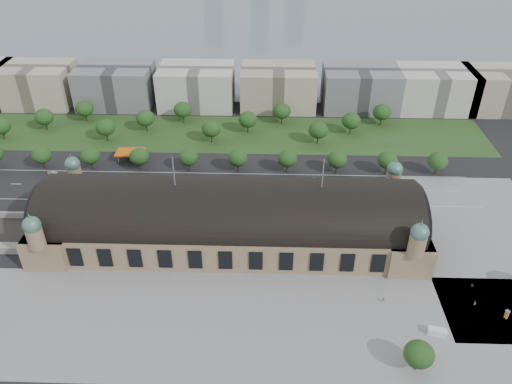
{
  "coord_description": "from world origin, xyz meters",
  "views": [
    {
      "loc": [
        15.24,
        -156.58,
        126.75
      ],
      "look_at": [
        10.05,
        13.56,
        14.0
      ],
      "focal_mm": 35.0,
      "sensor_mm": 36.0,
      "label": 1
    }
  ],
  "objects_px": {
    "bus_mid": "(292,199)",
    "advertising_column": "(507,314)",
    "parked_car_5": "(117,201)",
    "parked_car_6": "(179,207)",
    "traffic_car_5": "(315,179)",
    "traffic_car_2": "(129,196)",
    "pedestrian_1": "(435,330)",
    "parked_car_3": "(99,205)",
    "pedestrian_0": "(383,300)",
    "bus_east": "(285,198)",
    "parked_car_2": "(140,204)",
    "traffic_car_6": "(407,201)",
    "petrol_station": "(134,152)",
    "pedestrian_2": "(472,285)",
    "pedestrian_5": "(475,303)",
    "traffic_car_1": "(52,173)",
    "parked_car_1": "(100,200)",
    "van_south": "(436,332)",
    "parked_car_0": "(115,205)",
    "traffic_car_4": "(226,194)",
    "parked_car_4": "(108,205)",
    "traffic_car_3": "(156,185)",
    "bus_west": "(198,191)"
  },
  "relations": [
    {
      "from": "bus_mid",
      "to": "advertising_column",
      "type": "bearing_deg",
      "value": -127.52
    },
    {
      "from": "traffic_car_2",
      "to": "pedestrian_1",
      "type": "bearing_deg",
      "value": 50.9
    },
    {
      "from": "parked_car_5",
      "to": "parked_car_6",
      "type": "bearing_deg",
      "value": 53.81
    },
    {
      "from": "parked_car_2",
      "to": "pedestrian_2",
      "type": "relative_size",
      "value": 2.36
    },
    {
      "from": "pedestrian_2",
      "to": "pedestrian_5",
      "type": "bearing_deg",
      "value": 121.5
    },
    {
      "from": "traffic_car_1",
      "to": "parked_car_1",
      "type": "height_order",
      "value": "parked_car_1"
    },
    {
      "from": "parked_car_3",
      "to": "parked_car_5",
      "type": "bearing_deg",
      "value": 92.0
    },
    {
      "from": "parked_car_5",
      "to": "van_south",
      "type": "height_order",
      "value": "van_south"
    },
    {
      "from": "parked_car_0",
      "to": "pedestrian_2",
      "type": "distance_m",
      "value": 147.67
    },
    {
      "from": "parked_car_6",
      "to": "bus_east",
      "type": "relative_size",
      "value": 0.39
    },
    {
      "from": "parked_car_2",
      "to": "advertising_column",
      "type": "xyz_separation_m",
      "value": [
        136.4,
        -61.36,
        0.93
      ]
    },
    {
      "from": "pedestrian_2",
      "to": "parked_car_3",
      "type": "bearing_deg",
      "value": 26.25
    },
    {
      "from": "traffic_car_3",
      "to": "pedestrian_0",
      "type": "height_order",
      "value": "pedestrian_0"
    },
    {
      "from": "bus_east",
      "to": "advertising_column",
      "type": "height_order",
      "value": "bus_east"
    },
    {
      "from": "petrol_station",
      "to": "parked_car_1",
      "type": "xyz_separation_m",
      "value": [
        -6.29,
        -40.28,
        -2.13
      ]
    },
    {
      "from": "van_south",
      "to": "pedestrian_5",
      "type": "distance_m",
      "value": 21.5
    },
    {
      "from": "traffic_car_1",
      "to": "parked_car_2",
      "type": "relative_size",
      "value": 1.01
    },
    {
      "from": "traffic_car_1",
      "to": "parked_car_4",
      "type": "relative_size",
      "value": 1.22
    },
    {
      "from": "traffic_car_5",
      "to": "traffic_car_2",
      "type": "bearing_deg",
      "value": 101.33
    },
    {
      "from": "parked_car_0",
      "to": "parked_car_1",
      "type": "relative_size",
      "value": 0.79
    },
    {
      "from": "traffic_car_1",
      "to": "van_south",
      "type": "distance_m",
      "value": 185.48
    },
    {
      "from": "parked_car_5",
      "to": "bus_mid",
      "type": "relative_size",
      "value": 0.44
    },
    {
      "from": "traffic_car_4",
      "to": "parked_car_0",
      "type": "bearing_deg",
      "value": -80.21
    },
    {
      "from": "parked_car_2",
      "to": "parked_car_4",
      "type": "xyz_separation_m",
      "value": [
        -14.01,
        -1.67,
        -0.04
      ]
    },
    {
      "from": "traffic_car_6",
      "to": "bus_mid",
      "type": "xyz_separation_m",
      "value": [
        -51.19,
        -1.34,
        1.06
      ]
    },
    {
      "from": "traffic_car_4",
      "to": "parked_car_0",
      "type": "relative_size",
      "value": 0.83
    },
    {
      "from": "parked_car_6",
      "to": "bus_east",
      "type": "bearing_deg",
      "value": 63.88
    },
    {
      "from": "traffic_car_6",
      "to": "parked_car_6",
      "type": "xyz_separation_m",
      "value": [
        -100.8,
        -7.34,
        -0.03
      ]
    },
    {
      "from": "traffic_car_4",
      "to": "parked_car_5",
      "type": "bearing_deg",
      "value": -84.45
    },
    {
      "from": "parked_car_2",
      "to": "parked_car_6",
      "type": "xyz_separation_m",
      "value": [
        17.48,
        -1.67,
        0.04
      ]
    },
    {
      "from": "parked_car_2",
      "to": "parked_car_5",
      "type": "xyz_separation_m",
      "value": [
        -11.07,
        1.94,
        0.12
      ]
    },
    {
      "from": "bus_west",
      "to": "parked_car_6",
      "type": "bearing_deg",
      "value": 143.57
    },
    {
      "from": "parked_car_2",
      "to": "traffic_car_2",
      "type": "bearing_deg",
      "value": -164.67
    },
    {
      "from": "parked_car_3",
      "to": "pedestrian_0",
      "type": "xyz_separation_m",
      "value": [
        114.68,
        -53.81,
        0.28
      ]
    },
    {
      "from": "traffic_car_5",
      "to": "parked_car_0",
      "type": "height_order",
      "value": "parked_car_0"
    },
    {
      "from": "pedestrian_0",
      "to": "pedestrian_2",
      "type": "bearing_deg",
      "value": 10.46
    },
    {
      "from": "traffic_car_5",
      "to": "parked_car_6",
      "type": "bearing_deg",
      "value": 112.1
    },
    {
      "from": "traffic_car_4",
      "to": "traffic_car_3",
      "type": "bearing_deg",
      "value": -104.09
    },
    {
      "from": "traffic_car_4",
      "to": "van_south",
      "type": "relative_size",
      "value": 0.63
    },
    {
      "from": "traffic_car_4",
      "to": "parked_car_4",
      "type": "bearing_deg",
      "value": -81.0
    },
    {
      "from": "pedestrian_0",
      "to": "bus_east",
      "type": "bearing_deg",
      "value": 115.1
    },
    {
      "from": "pedestrian_2",
      "to": "bus_west",
      "type": "bearing_deg",
      "value": 15.11
    },
    {
      "from": "parked_car_5",
      "to": "van_south",
      "type": "bearing_deg",
      "value": 30.82
    },
    {
      "from": "traffic_car_5",
      "to": "petrol_station",
      "type": "bearing_deg",
      "value": 78.09
    },
    {
      "from": "pedestrian_1",
      "to": "traffic_car_5",
      "type": "bearing_deg",
      "value": 72.67
    },
    {
      "from": "parked_car_6",
      "to": "pedestrian_0",
      "type": "bearing_deg",
      "value": 22.15
    },
    {
      "from": "traffic_car_2",
      "to": "parked_car_2",
      "type": "bearing_deg",
      "value": 40.66
    },
    {
      "from": "parked_car_5",
      "to": "bus_mid",
      "type": "bearing_deg",
      "value": 62.76
    },
    {
      "from": "traffic_car_2",
      "to": "pedestrian_5",
      "type": "height_order",
      "value": "pedestrian_5"
    },
    {
      "from": "pedestrian_0",
      "to": "pedestrian_5",
      "type": "bearing_deg",
      "value": -4.06
    }
  ]
}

